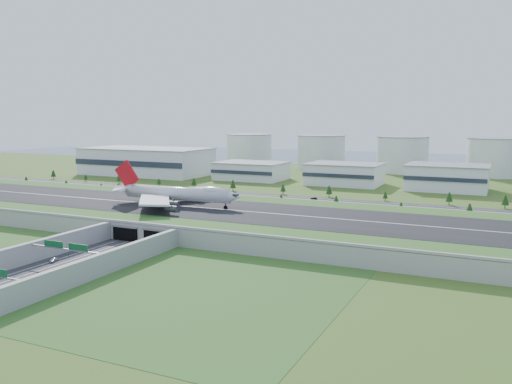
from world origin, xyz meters
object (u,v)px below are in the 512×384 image
at_px(boeing_747, 176,193).
at_px(car_7, 209,191).
at_px(car_2, 140,253).
at_px(car_4, 116,188).
at_px(car_5, 314,198).
at_px(car_3, 6,299).
at_px(fuel_tank_a, 249,150).
at_px(car_0, 53,260).

height_order(boeing_747, car_7, boeing_747).
height_order(boeing_747, car_2, boeing_747).
relative_size(car_4, car_5, 0.99).
xyz_separation_m(car_5, car_7, (-83.07, 2.19, -0.01)).
xyz_separation_m(car_3, car_7, (-64.17, 234.23, 0.04)).
xyz_separation_m(fuel_tank_a, car_5, (148.86, -208.37, -16.62)).
xyz_separation_m(car_2, car_4, (-138.06, 153.64, 0.06)).
distance_m(car_2, car_7, 183.97).
relative_size(boeing_747, car_7, 14.98).
relative_size(car_2, car_5, 1.12).
xyz_separation_m(car_0, car_3, (20.88, -39.49, -0.07)).
xyz_separation_m(car_2, car_5, (16.35, 169.25, 0.04)).
distance_m(fuel_tank_a, car_0, 415.82).
bearing_deg(car_0, car_2, 23.81).
height_order(fuel_tank_a, car_5, fuel_tank_a).
bearing_deg(car_5, car_2, -12.47).
bearing_deg(car_2, car_5, -99.97).
bearing_deg(car_3, car_5, -96.62).
relative_size(fuel_tank_a, car_0, 10.86).
height_order(fuel_tank_a, car_3, fuel_tank_a).
xyz_separation_m(car_0, car_5, (39.79, 192.55, -0.02)).
bearing_deg(car_5, car_0, -18.63).
height_order(car_4, car_5, car_4).
relative_size(car_0, car_5, 0.99).
bearing_deg(car_7, car_3, 5.18).
distance_m(boeing_747, car_7, 111.29).
distance_m(car_5, car_7, 83.10).
xyz_separation_m(car_0, car_4, (-114.62, 176.93, -0.00)).
height_order(car_5, car_7, car_5).
distance_m(car_0, car_5, 196.62).
distance_m(car_2, car_4, 206.56).
bearing_deg(car_5, car_7, -98.47).
distance_m(car_2, car_3, 62.84).
xyz_separation_m(car_2, car_3, (-2.56, -62.79, -0.00)).
height_order(boeing_747, car_3, boeing_747).
relative_size(car_3, car_5, 1.07).
relative_size(car_0, car_2, 0.89).
relative_size(car_2, car_3, 1.05).
xyz_separation_m(fuel_tank_a, car_2, (132.51, -377.62, -16.66)).
xyz_separation_m(boeing_747, car_5, (43.35, 100.84, -13.89)).
distance_m(car_0, car_4, 210.81).
relative_size(car_3, car_7, 0.95).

